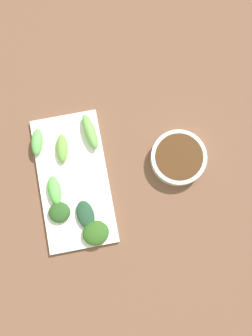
{
  "coord_description": "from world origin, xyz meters",
  "views": [
    {
      "loc": [
        0.02,
        0.13,
        0.98
      ],
      "look_at": [
        -0.01,
        -0.02,
        0.05
      ],
      "focal_mm": 41.46,
      "sensor_mm": 36.0,
      "label": 1
    }
  ],
  "objects": [
    {
      "name": "broccoli_leafy_5",
      "position": [
        0.11,
        0.07,
        0.04
      ],
      "size": [
        0.05,
        0.07,
        0.02
      ],
      "primitive_type": "ellipsoid",
      "rotation": [
        0.0,
        0.0,
        0.11
      ],
      "color": "#22462E",
      "rests_on": "serving_plate"
    },
    {
      "name": "broccoli_stalk_4",
      "position": [
        0.2,
        -0.13,
        0.04
      ],
      "size": [
        0.04,
        0.07,
        0.02
      ],
      "primitive_type": "ellipsoid",
      "rotation": [
        0.0,
        0.0,
        -0.2
      ],
      "color": "#62B057",
      "rests_on": "serving_plate"
    },
    {
      "name": "broccoli_stalk_6",
      "position": [
        0.14,
        -0.1,
        0.04
      ],
      "size": [
        0.04,
        0.07,
        0.02
      ],
      "primitive_type": "ellipsoid",
      "rotation": [
        0.0,
        0.0,
        -0.11
      ],
      "color": "#6DA743",
      "rests_on": "serving_plate"
    },
    {
      "name": "broccoli_stalk_3",
      "position": [
        0.17,
        -0.0,
        0.04
      ],
      "size": [
        0.03,
        0.07,
        0.02
      ],
      "primitive_type": "ellipsoid",
      "rotation": [
        0.0,
        0.0,
        0.04
      ],
      "color": "#5EBB52",
      "rests_on": "serving_plate"
    },
    {
      "name": "broccoli_leafy_1",
      "position": [
        0.09,
        0.12,
        0.04
      ],
      "size": [
        0.07,
        0.07,
        0.02
      ],
      "primitive_type": "ellipsoid",
      "rotation": [
        0.0,
        0.0,
        0.19
      ],
      "color": "#2F5C1E",
      "rests_on": "serving_plate"
    },
    {
      "name": "broccoli_stalk_2",
      "position": [
        0.06,
        -0.13,
        0.05
      ],
      "size": [
        0.04,
        0.1,
        0.03
      ],
      "primitive_type": "ellipsoid",
      "rotation": [
        0.0,
        0.0,
        0.15
      ],
      "color": "#6EAD51",
      "rests_on": "serving_plate"
    },
    {
      "name": "tabletop",
      "position": [
        0.0,
        0.0,
        0.01
      ],
      "size": [
        2.1,
        2.1,
        0.02
      ],
      "primitive_type": "cube",
      "color": "brown",
      "rests_on": "ground"
    },
    {
      "name": "serving_plate",
      "position": [
        0.13,
        -0.02,
        0.03
      ],
      "size": [
        0.17,
        0.34,
        0.01
      ],
      "primitive_type": "cube",
      "color": "white",
      "rests_on": "tabletop"
    },
    {
      "name": "sauce_bowl",
      "position": [
        -0.14,
        -0.02,
        0.04
      ],
      "size": [
        0.14,
        0.14,
        0.04
      ],
      "color": "white",
      "rests_on": "tabletop"
    },
    {
      "name": "broccoli_leafy_0",
      "position": [
        0.17,
        0.05,
        0.04
      ],
      "size": [
        0.06,
        0.06,
        0.02
      ],
      "primitive_type": "ellipsoid",
      "rotation": [
        0.0,
        0.0,
        -0.11
      ],
      "color": "#295220",
      "rests_on": "serving_plate"
    }
  ]
}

